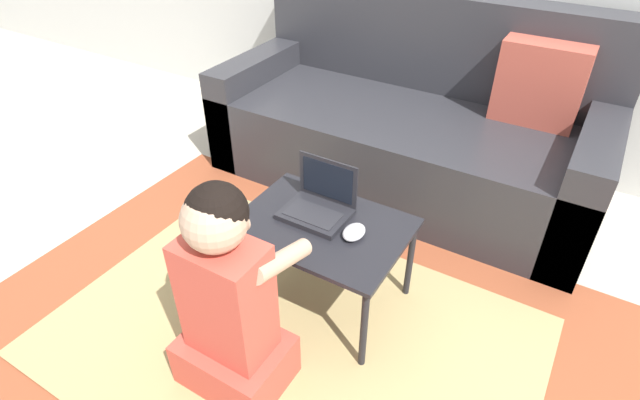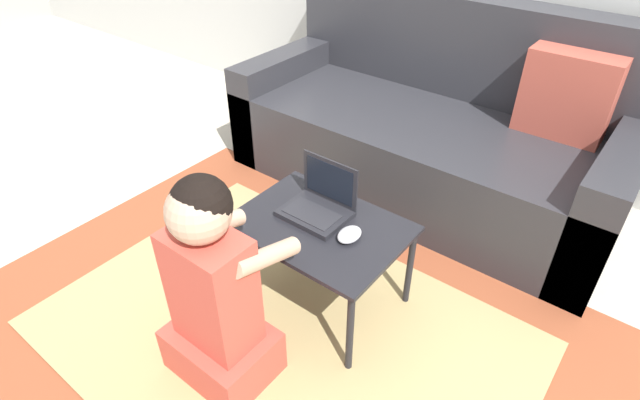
{
  "view_description": "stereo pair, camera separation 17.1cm",
  "coord_description": "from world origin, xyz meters",
  "px_view_note": "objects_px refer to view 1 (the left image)",
  "views": [
    {
      "loc": [
        0.77,
        -1.13,
        1.44
      ],
      "look_at": [
        0.04,
        0.08,
        0.43
      ],
      "focal_mm": 28.0,
      "sensor_mm": 36.0,
      "label": 1
    },
    {
      "loc": [
        0.91,
        -1.03,
        1.44
      ],
      "look_at": [
        0.04,
        0.08,
        0.43
      ],
      "focal_mm": 28.0,
      "sensor_mm": 36.0,
      "label": 2
    }
  ],
  "objects_px": {
    "laptop_desk": "(322,233)",
    "computer_mouse": "(354,232)",
    "laptop": "(318,206)",
    "person_seated": "(229,302)",
    "couch": "(410,125)"
  },
  "relations": [
    {
      "from": "laptop_desk",
      "to": "computer_mouse",
      "type": "height_order",
      "value": "computer_mouse"
    },
    {
      "from": "laptop",
      "to": "computer_mouse",
      "type": "xyz_separation_m",
      "value": [
        0.17,
        -0.05,
        -0.02
      ]
    },
    {
      "from": "laptop",
      "to": "computer_mouse",
      "type": "bearing_deg",
      "value": -15.6
    },
    {
      "from": "laptop_desk",
      "to": "computer_mouse",
      "type": "relative_size",
      "value": 5.94
    },
    {
      "from": "laptop_desk",
      "to": "computer_mouse",
      "type": "distance_m",
      "value": 0.14
    },
    {
      "from": "laptop_desk",
      "to": "laptop",
      "type": "distance_m",
      "value": 0.1
    },
    {
      "from": "laptop_desk",
      "to": "computer_mouse",
      "type": "bearing_deg",
      "value": 0.88
    },
    {
      "from": "laptop",
      "to": "person_seated",
      "type": "relative_size",
      "value": 0.31
    },
    {
      "from": "couch",
      "to": "laptop_desk",
      "type": "bearing_deg",
      "value": -85.51
    },
    {
      "from": "couch",
      "to": "computer_mouse",
      "type": "xyz_separation_m",
      "value": [
        0.2,
        -0.99,
        0.09
      ]
    },
    {
      "from": "laptop",
      "to": "computer_mouse",
      "type": "height_order",
      "value": "laptop"
    },
    {
      "from": "couch",
      "to": "laptop",
      "type": "relative_size",
      "value": 7.9
    },
    {
      "from": "computer_mouse",
      "to": "person_seated",
      "type": "xyz_separation_m",
      "value": [
        -0.18,
        -0.44,
        -0.03
      ]
    },
    {
      "from": "laptop_desk",
      "to": "person_seated",
      "type": "distance_m",
      "value": 0.44
    },
    {
      "from": "couch",
      "to": "person_seated",
      "type": "height_order",
      "value": "couch"
    }
  ]
}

